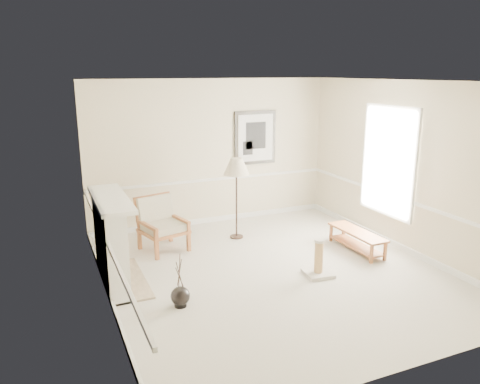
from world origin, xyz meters
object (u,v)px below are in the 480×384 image
armchair (160,221)px  bench (357,238)px  floor_lamp (236,169)px  scratching_post (318,264)px  floor_vase (180,297)px

armchair → bench: bearing=-40.1°
floor_lamp → scratching_post: 2.39m
armchair → bench: armchair is taller
armchair → floor_lamp: 1.66m
armchair → bench: size_ratio=0.76×
armchair → scratching_post: size_ratio=1.62×
armchair → bench: (3.10, -1.45, -0.27)m
floor_lamp → armchair: bearing=179.5°
armchair → bench: 3.43m
scratching_post → floor_vase: bearing=-177.1°
armchair → floor_lamp: (1.44, -0.01, 0.82)m
floor_vase → bench: (3.39, 0.72, 0.10)m
scratching_post → bench: bearing=27.4°
floor_vase → bench: floor_vase is taller
floor_vase → scratching_post: bearing=2.9°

